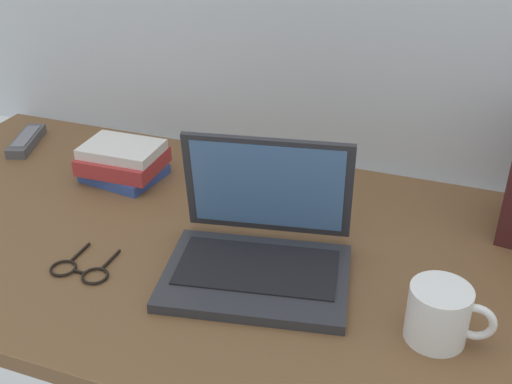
{
  "coord_description": "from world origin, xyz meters",
  "views": [
    {
      "loc": [
        0.36,
        -0.89,
        0.69
      ],
      "look_at": [
        0.03,
        0.0,
        0.15
      ],
      "focal_mm": 44.16,
      "sensor_mm": 36.0,
      "label": 1
    }
  ],
  "objects_px": {
    "laptop": "(260,245)",
    "eyeglasses": "(80,271)",
    "book_stack": "(123,162)",
    "coffee_mug": "(440,314)",
    "remote_control_near": "(26,141)"
  },
  "relations": [
    {
      "from": "eyeglasses",
      "to": "book_stack",
      "type": "bearing_deg",
      "value": 108.11
    },
    {
      "from": "laptop",
      "to": "eyeglasses",
      "type": "distance_m",
      "value": 0.31
    },
    {
      "from": "remote_control_near",
      "to": "eyeglasses",
      "type": "bearing_deg",
      "value": -43.29
    },
    {
      "from": "coffee_mug",
      "to": "eyeglasses",
      "type": "xyz_separation_m",
      "value": [
        -0.59,
        -0.05,
        -0.04
      ]
    },
    {
      "from": "remote_control_near",
      "to": "book_stack",
      "type": "height_order",
      "value": "book_stack"
    },
    {
      "from": "eyeglasses",
      "to": "book_stack",
      "type": "distance_m",
      "value": 0.35
    },
    {
      "from": "laptop",
      "to": "book_stack",
      "type": "height_order",
      "value": "laptop"
    },
    {
      "from": "laptop",
      "to": "book_stack",
      "type": "relative_size",
      "value": 2.02
    },
    {
      "from": "book_stack",
      "to": "coffee_mug",
      "type": "bearing_deg",
      "value": -21.96
    },
    {
      "from": "eyeglasses",
      "to": "book_stack",
      "type": "relative_size",
      "value": 0.65
    },
    {
      "from": "coffee_mug",
      "to": "remote_control_near",
      "type": "distance_m",
      "value": 1.07
    },
    {
      "from": "coffee_mug",
      "to": "book_stack",
      "type": "relative_size",
      "value": 0.75
    },
    {
      "from": "coffee_mug",
      "to": "eyeglasses",
      "type": "relative_size",
      "value": 1.16
    },
    {
      "from": "coffee_mug",
      "to": "remote_control_near",
      "type": "xyz_separation_m",
      "value": [
        -1.01,
        0.35,
        -0.03
      ]
    },
    {
      "from": "remote_control_near",
      "to": "eyeglasses",
      "type": "height_order",
      "value": "remote_control_near"
    }
  ]
}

